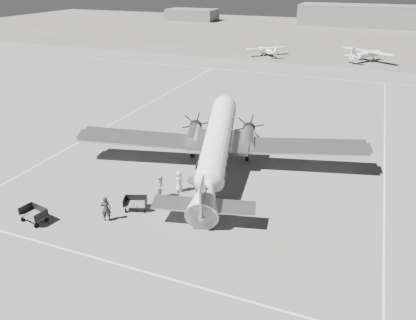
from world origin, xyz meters
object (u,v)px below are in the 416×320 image
(baggage_cart_near, at_px, (135,204))
(baggage_cart_far, at_px, (34,215))
(light_plane_left, at_px, (267,51))
(hangar_main, at_px, (364,16))
(dc3_airliner, at_px, (217,147))
(ground_crew, at_px, (106,209))
(ramp_agent, at_px, (161,187))
(light_plane_right, at_px, (366,56))
(passenger, at_px, (179,181))
(shed_secondary, at_px, (192,15))

(baggage_cart_near, height_order, baggage_cart_far, baggage_cart_far)
(light_plane_left, height_order, baggage_cart_far, light_plane_left)
(hangar_main, height_order, dc3_airliner, hangar_main)
(hangar_main, distance_m, baggage_cart_near, 128.54)
(hangar_main, height_order, ground_crew, hangar_main)
(baggage_cart_far, relative_size, ramp_agent, 0.98)
(dc3_airliner, bearing_deg, ground_crew, -129.38)
(ground_crew, bearing_deg, baggage_cart_far, -4.04)
(baggage_cart_near, bearing_deg, dc3_airliner, 44.89)
(dc3_airliner, xyz_separation_m, light_plane_right, (10.22, 57.75, -1.35))
(dc3_airliner, xyz_separation_m, baggage_cart_near, (-3.54, -7.87, -2.04))
(light_plane_left, height_order, ground_crew, ground_crew)
(ground_crew, bearing_deg, passenger, -144.85)
(light_plane_left, distance_m, baggage_cart_near, 64.60)
(shed_secondary, xyz_separation_m, dc3_airliner, (53.07, -115.21, 0.54))
(dc3_airliner, height_order, passenger, dc3_airliner)
(dc3_airliner, bearing_deg, baggage_cart_far, -142.27)
(ramp_agent, bearing_deg, passenger, -25.42)
(baggage_cart_far, bearing_deg, light_plane_left, 101.30)
(ground_crew, bearing_deg, shed_secondary, -96.40)
(light_plane_right, distance_m, passenger, 63.00)
(baggage_cart_near, height_order, ground_crew, ground_crew)
(shed_secondary, xyz_separation_m, ramp_agent, (50.54, -120.78, -1.01))
(light_plane_left, bearing_deg, dc3_airliner, -122.68)
(light_plane_right, relative_size, baggage_cart_near, 6.49)
(shed_secondary, bearing_deg, ramp_agent, -67.29)
(dc3_airliner, height_order, ground_crew, dc3_airliner)
(shed_secondary, xyz_separation_m, baggage_cart_far, (43.66, -127.19, -1.45))
(baggage_cart_far, bearing_deg, ground_crew, 34.53)
(dc3_airliner, bearing_deg, ramp_agent, -128.55)
(dc3_airliner, relative_size, light_plane_left, 2.91)
(hangar_main, height_order, ramp_agent, hangar_main)
(dc3_airliner, relative_size, light_plane_right, 2.31)
(shed_secondary, distance_m, light_plane_right, 85.49)
(shed_secondary, distance_m, baggage_cart_near, 132.69)
(shed_secondary, distance_m, ramp_agent, 130.93)
(dc3_airliner, xyz_separation_m, light_plane_left, (-9.74, 56.43, -1.59))
(ground_crew, bearing_deg, baggage_cart_near, -146.82)
(hangar_main, bearing_deg, light_plane_left, -104.64)
(hangar_main, xyz_separation_m, passenger, (-8.61, -124.32, -2.38))
(light_plane_right, relative_size, ramp_agent, 5.86)
(shed_secondary, distance_m, light_plane_left, 73.04)
(ground_crew, relative_size, passenger, 1.07)
(baggage_cart_far, height_order, passenger, passenger)
(baggage_cart_far, height_order, ramp_agent, ramp_agent)
(ground_crew, xyz_separation_m, ramp_agent, (2.15, 4.35, 0.00))
(ground_crew, bearing_deg, hangar_main, -122.64)
(light_plane_right, bearing_deg, ramp_agent, -68.21)
(shed_secondary, height_order, ramp_agent, shed_secondary)
(light_plane_right, bearing_deg, passenger, -67.71)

